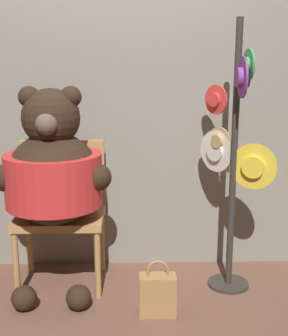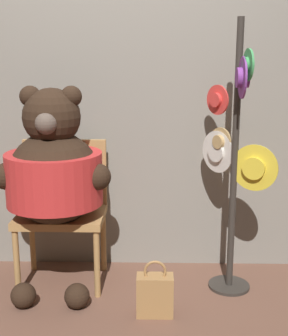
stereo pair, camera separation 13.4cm
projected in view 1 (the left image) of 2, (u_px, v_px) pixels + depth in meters
The scene contains 6 objects.
ground_plane at pixel (123, 309), 2.93m from camera, with size 14.00×14.00×0.00m, color brown.
wall_back at pixel (123, 79), 3.32m from camera, with size 8.00×0.10×2.78m.
chair at pixel (61, 204), 3.21m from camera, with size 0.58×0.46×0.98m.
teddy_bear at pixel (53, 173), 3.00m from camera, with size 0.76×0.67×1.37m.
hat_display_rack at pixel (233, 155), 3.02m from camera, with size 0.43×0.52×1.78m.
handbag_on_ground at pixel (158, 294), 2.84m from camera, with size 0.22×0.12×0.36m.
Camera 1 is at (0.07, -2.65, 1.53)m, focal length 50.00 mm.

